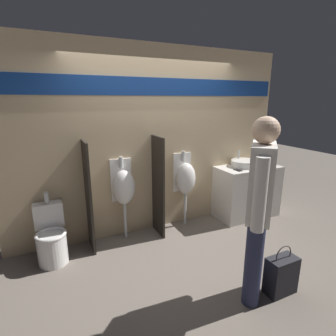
% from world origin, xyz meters
% --- Properties ---
extents(ground_plane, '(16.00, 16.00, 0.00)m').
position_xyz_m(ground_plane, '(0.00, 0.00, 0.00)').
color(ground_plane, '#70665B').
extents(display_wall, '(4.25, 0.07, 2.70)m').
position_xyz_m(display_wall, '(0.00, 0.60, 1.36)').
color(display_wall, tan).
rests_on(display_wall, ground_plane).
extents(sink_counter, '(1.06, 0.55, 0.87)m').
position_xyz_m(sink_counter, '(1.55, 0.30, 0.43)').
color(sink_counter, silver).
rests_on(sink_counter, ground_plane).
extents(sink_basin, '(0.44, 0.44, 0.24)m').
position_xyz_m(sink_basin, '(1.50, 0.35, 0.92)').
color(sink_basin, white).
rests_on(sink_basin, sink_counter).
extents(cell_phone, '(0.07, 0.14, 0.01)m').
position_xyz_m(cell_phone, '(1.23, 0.19, 0.87)').
color(cell_phone, black).
rests_on(cell_phone, sink_counter).
extents(divider_near_counter, '(0.03, 0.41, 1.46)m').
position_xyz_m(divider_near_counter, '(-1.05, 0.37, 0.73)').
color(divider_near_counter, '#28231E').
rests_on(divider_near_counter, ground_plane).
extents(divider_mid, '(0.03, 0.41, 1.46)m').
position_xyz_m(divider_mid, '(-0.07, 0.37, 0.73)').
color(divider_mid, '#28231E').
rests_on(divider_mid, ground_plane).
extents(urinal_near_counter, '(0.32, 0.27, 1.19)m').
position_xyz_m(urinal_near_counter, '(-0.56, 0.45, 0.77)').
color(urinal_near_counter, silver).
rests_on(urinal_near_counter, ground_plane).
extents(urinal_far, '(0.32, 0.27, 1.19)m').
position_xyz_m(urinal_far, '(0.43, 0.45, 0.77)').
color(urinal_far, silver).
rests_on(urinal_far, ground_plane).
extents(toilet, '(0.36, 0.52, 0.84)m').
position_xyz_m(toilet, '(-1.54, 0.29, 0.30)').
color(toilet, white).
rests_on(toilet, ground_plane).
extents(person_in_vest, '(0.48, 0.48, 1.82)m').
position_xyz_m(person_in_vest, '(0.26, -1.26, 1.00)').
color(person_in_vest, '#282D4C').
rests_on(person_in_vest, ground_plane).
extents(shopping_bag, '(0.32, 0.18, 0.54)m').
position_xyz_m(shopping_bag, '(0.58, -1.34, 0.20)').
color(shopping_bag, '#232328').
rests_on(shopping_bag, ground_plane).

